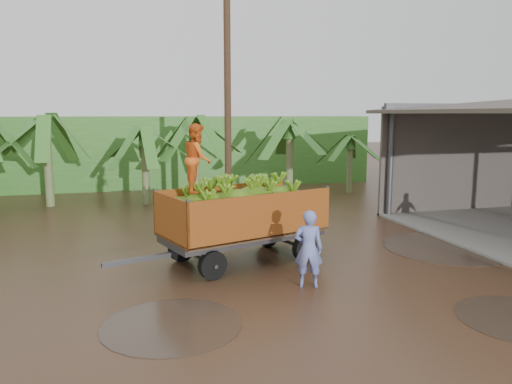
% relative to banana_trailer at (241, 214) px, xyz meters
% --- Properties ---
extents(ground, '(100.00, 100.00, 0.00)m').
position_rel_banana_trailer_xyz_m(ground, '(1.26, -1.58, -1.25)').
color(ground, black).
rests_on(ground, ground).
extents(hedge_north, '(22.00, 3.00, 3.60)m').
position_rel_banana_trailer_xyz_m(hedge_north, '(-0.74, 14.42, 0.55)').
color(hedge_north, '#2D661E').
rests_on(hedge_north, ground).
extents(banana_trailer, '(5.64, 3.08, 3.51)m').
position_rel_banana_trailer_xyz_m(banana_trailer, '(0.00, 0.00, 0.00)').
color(banana_trailer, '#C05F1B').
rests_on(banana_trailer, ground).
extents(man_blue, '(0.72, 0.60, 1.70)m').
position_rel_banana_trailer_xyz_m(man_blue, '(0.96, -2.21, -0.40)').
color(man_blue, '#6573B8').
rests_on(man_blue, ground).
extents(utility_pole, '(1.20, 0.24, 8.69)m').
position_rel_banana_trailer_xyz_m(utility_pole, '(0.73, 4.98, 3.16)').
color(utility_pole, '#47301E').
rests_on(utility_pole, ground).
extents(banana_plants, '(21.59, 19.89, 4.07)m').
position_rel_banana_trailer_xyz_m(banana_plants, '(-6.17, 4.37, 0.59)').
color(banana_plants, '#2D661E').
rests_on(banana_plants, ground).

